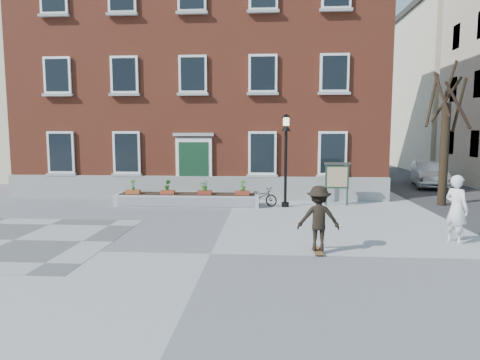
# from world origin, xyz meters

# --- Properties ---
(ground) EXTENTS (100.00, 100.00, 0.00)m
(ground) POSITION_xyz_m (0.00, 0.00, 0.00)
(ground) COLOR #97979A
(ground) RESTS_ON ground
(checker_patch) EXTENTS (6.00, 6.00, 0.01)m
(checker_patch) POSITION_xyz_m (-6.00, 1.00, 0.01)
(checker_patch) COLOR #535255
(checker_patch) RESTS_ON ground
(distant_building) EXTENTS (10.00, 12.00, 13.00)m
(distant_building) POSITION_xyz_m (-18.00, 20.00, 6.50)
(distant_building) COLOR beige
(distant_building) RESTS_ON ground
(bicycle) EXTENTS (1.64, 1.22, 0.82)m
(bicycle) POSITION_xyz_m (1.17, 7.43, 0.41)
(bicycle) COLOR black
(bicycle) RESTS_ON ground
(parked_car) EXTENTS (2.41, 4.67, 1.47)m
(parked_car) POSITION_xyz_m (10.73, 14.32, 0.73)
(parked_car) COLOR silver
(parked_car) RESTS_ON ground
(bystander) EXTENTS (0.76, 0.86, 1.97)m
(bystander) POSITION_xyz_m (6.89, 1.62, 0.98)
(bystander) COLOR white
(bystander) RESTS_ON ground
(brick_building) EXTENTS (18.40, 10.85, 12.60)m
(brick_building) POSITION_xyz_m (-2.00, 13.98, 6.30)
(brick_building) COLOR brown
(brick_building) RESTS_ON ground
(planter_assembly) EXTENTS (6.20, 1.12, 1.15)m
(planter_assembly) POSITION_xyz_m (-1.99, 7.18, 0.31)
(planter_assembly) COLOR beige
(planter_assembly) RESTS_ON ground
(bare_tree) EXTENTS (1.83, 1.83, 6.16)m
(bare_tree) POSITION_xyz_m (9.01, 8.01, 2.79)
(bare_tree) COLOR black
(bare_tree) RESTS_ON ground
(lamp_post) EXTENTS (0.40, 0.40, 3.93)m
(lamp_post) POSITION_xyz_m (2.21, 7.20, 2.54)
(lamp_post) COLOR black
(lamp_post) RESTS_ON ground
(notice_board) EXTENTS (1.10, 0.16, 1.87)m
(notice_board) POSITION_xyz_m (4.44, 7.66, 1.26)
(notice_board) COLOR #1B3628
(notice_board) RESTS_ON ground
(skateboarder) EXTENTS (1.12, 0.78, 1.79)m
(skateboarder) POSITION_xyz_m (2.82, 0.28, 0.93)
(skateboarder) COLOR brown
(skateboarder) RESTS_ON ground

